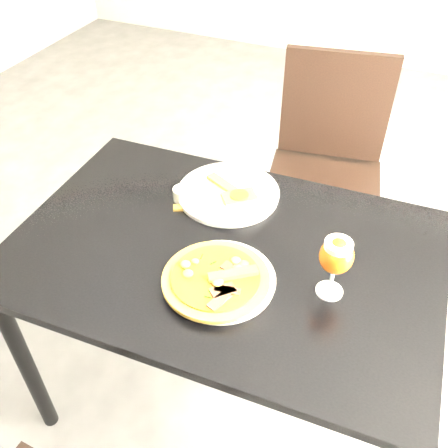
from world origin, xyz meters
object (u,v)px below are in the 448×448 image
at_px(chair_far, 326,168).
at_px(dining_table, 224,270).
at_px(pizza, 216,278).
at_px(beer_glass, 336,256).

bearing_deg(chair_far, dining_table, -107.91).
relative_size(pizza, beer_glass, 1.58).
height_order(chair_far, pizza, chair_far).
xyz_separation_m(dining_table, beer_glass, (0.31, -0.04, 0.22)).
xyz_separation_m(chair_far, pizza, (-0.08, -0.94, 0.23)).
distance_m(dining_table, beer_glass, 0.38).
bearing_deg(dining_table, chair_far, 79.95).
bearing_deg(pizza, dining_table, 105.36).
xyz_separation_m(dining_table, chair_far, (0.11, 0.80, -0.12)).
relative_size(chair_far, pizza, 3.52).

